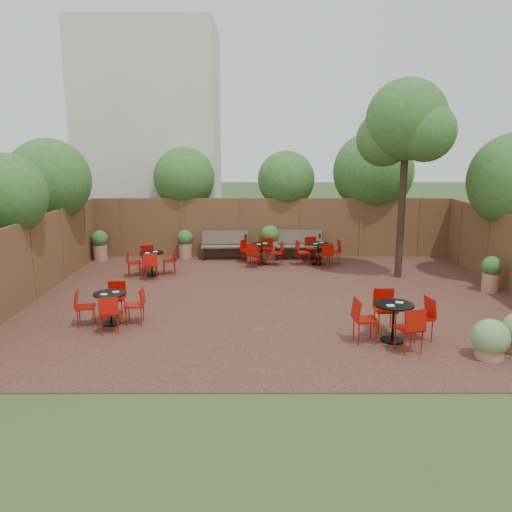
{
  "coord_description": "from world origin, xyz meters",
  "views": [
    {
      "loc": [
        -0.56,
        -12.49,
        3.79
      ],
      "look_at": [
        -0.54,
        0.5,
        1.0
      ],
      "focal_mm": 36.91,
      "sensor_mm": 36.0,
      "label": 1
    }
  ],
  "objects": [
    {
      "name": "bistro_tables",
      "position": [
        -0.62,
        0.77,
        0.43
      ],
      "size": [
        7.24,
        8.14,
        0.87
      ],
      "color": "black",
      "rests_on": "courtyard_paving"
    },
    {
      "name": "courtyard_paving",
      "position": [
        0.0,
        0.0,
        0.01
      ],
      "size": [
        12.0,
        10.0,
        0.02
      ],
      "primitive_type": "cube",
      "color": "#331915",
      "rests_on": "ground"
    },
    {
      "name": "planters",
      "position": [
        -0.91,
        3.83,
        0.57
      ],
      "size": [
        11.7,
        4.6,
        1.12
      ],
      "color": "#99664C",
      "rests_on": "courtyard_paving"
    },
    {
      "name": "fence_left",
      "position": [
        -6.0,
        0.0,
        1.0
      ],
      "size": [
        0.08,
        10.0,
        2.0
      ],
      "primitive_type": "cube",
      "color": "brown",
      "rests_on": "ground"
    },
    {
      "name": "fence_back",
      "position": [
        0.0,
        5.0,
        1.0
      ],
      "size": [
        12.0,
        0.08,
        2.0
      ],
      "primitive_type": "cube",
      "color": "brown",
      "rests_on": "ground"
    },
    {
      "name": "ground",
      "position": [
        0.0,
        0.0,
        0.0
      ],
      "size": [
        80.0,
        80.0,
        0.0
      ],
      "primitive_type": "plane",
      "color": "#354F23",
      "rests_on": "ground"
    },
    {
      "name": "courtyard_tree",
      "position": [
        3.54,
        2.19,
        4.23
      ],
      "size": [
        2.48,
        2.38,
        5.51
      ],
      "rotation": [
        0.0,
        0.0,
        -0.16
      ],
      "color": "black",
      "rests_on": "courtyard_paving"
    },
    {
      "name": "park_bench_left",
      "position": [
        -1.57,
        4.63,
        0.5
      ],
      "size": [
        1.53,
        0.55,
        0.94
      ],
      "rotation": [
        0.0,
        0.0,
        0.04
      ],
      "color": "brown",
      "rests_on": "courtyard_paving"
    },
    {
      "name": "park_bench_right",
      "position": [
        0.88,
        4.63,
        0.51
      ],
      "size": [
        1.56,
        0.51,
        0.96
      ],
      "rotation": [
        0.0,
        0.0,
        0.01
      ],
      "color": "brown",
      "rests_on": "courtyard_paving"
    },
    {
      "name": "neighbour_building",
      "position": [
        -4.5,
        8.0,
        4.0
      ],
      "size": [
        5.0,
        4.0,
        8.0
      ],
      "primitive_type": "cube",
      "color": "beige",
      "rests_on": "ground"
    },
    {
      "name": "overhang_foliage",
      "position": [
        -0.18,
        3.34,
        2.72
      ],
      "size": [
        15.73,
        10.58,
        2.76
      ],
      "color": "#295D1E",
      "rests_on": "ground"
    }
  ]
}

